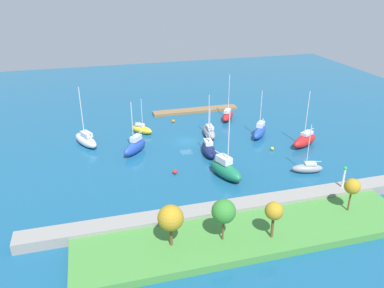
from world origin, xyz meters
The scene contains 22 objects.
water centered at (0.00, 0.00, 0.00)m, with size 160.00×160.00×0.00m, color #19567F.
pier_dock centered at (-7.33, -18.42, 0.32)m, with size 22.50×3.14×0.64m, color olive.
breakwater centered at (0.00, 28.04, 0.80)m, with size 62.21×3.17×1.59m, color gray.
shoreline_park centered at (0.00, 33.87, 0.55)m, with size 47.78×11.00×1.09m, color #478C3D.
harbor_beacon centered at (-19.04, 28.04, 3.74)m, with size 0.56×0.56×3.73m.
park_tree_mideast centered at (-16.30, 33.46, 5.17)m, with size 2.34×2.34×5.29m.
park_tree_center centered at (10.91, 34.22, 5.26)m, with size 3.38×3.38×5.89m.
park_tree_east centered at (-2.45, 36.20, 5.16)m, with size 2.44×2.44×5.37m.
park_tree_west centered at (4.07, 34.96, 5.53)m, with size 3.20×3.20×6.06m.
sailboat_red_center_basin centered at (-13.30, -10.15, 1.20)m, with size 5.36×6.51×11.36m.
sailboat_gray_outer_mooring centered at (-5.58, -1.19, 1.22)m, with size 2.40×6.83×9.65m.
sailboat_blue_lone_north centered at (11.42, 2.82, 1.46)m, with size 6.22×6.55×10.94m.
sailboat_green_inner_mooring centered at (-2.83, 17.19, 1.55)m, with size 5.26×8.43×12.46m.
sailboat_yellow_mid_basin centered at (8.57, -7.24, 0.98)m, with size 5.23×5.19×8.20m.
sailboat_white_lone_south centered at (20.93, -3.59, 1.35)m, with size 5.71×8.08×12.67m.
sailboat_navy_far_south centered at (-2.78, 7.37, 1.17)m, with size 3.07×7.13×9.70m.
sailboat_red_along_channel centered at (-23.49, 8.91, 1.36)m, with size 7.69×5.47×12.07m.
sailboat_gray_west_end centered at (-17.88, 19.50, 0.91)m, with size 5.97×3.24×9.42m.
sailboat_blue_far_north centered at (-16.39, 1.86, 1.34)m, with size 6.02×6.44×10.77m.
mooring_buoy_yellow centered at (-16.05, 8.98, 0.36)m, with size 0.72×0.72×0.72m, color yellow.
mooring_buoy_red centered at (5.67, 13.59, 0.41)m, with size 0.83×0.83×0.83m, color red.
mooring_buoy_orange centered at (0.10, -12.06, 0.37)m, with size 0.75×0.75×0.75m, color orange.
Camera 1 is at (19.03, 73.87, 33.69)m, focal length 35.92 mm.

